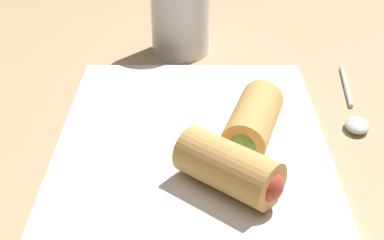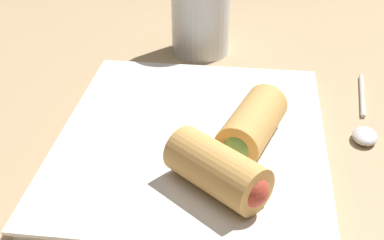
{
  "view_description": "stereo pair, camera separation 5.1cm",
  "coord_description": "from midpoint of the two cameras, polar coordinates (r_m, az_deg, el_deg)",
  "views": [
    {
      "loc": [
        -45.44,
        1.78,
        32.41
      ],
      "look_at": [
        -2.37,
        2.02,
        5.16
      ],
      "focal_mm": 50.0,
      "sensor_mm": 36.0,
      "label": 1
    },
    {
      "loc": [
        -45.11,
        -3.28,
        32.41
      ],
      "look_at": [
        -2.37,
        2.02,
        5.16
      ],
      "focal_mm": 50.0,
      "sensor_mm": 36.0,
      "label": 2
    }
  ],
  "objects": [
    {
      "name": "roll_front_right",
      "position": [
        0.44,
        6.42,
        -5.6
      ],
      "size": [
        8.7,
        9.39,
        4.16
      ],
      "color": "#DBA356",
      "rests_on": "serving_plate"
    },
    {
      "name": "spoon",
      "position": [
        0.58,
        20.29,
        -0.71
      ],
      "size": [
        15.51,
        3.26,
        1.11
      ],
      "color": "silver",
      "rests_on": "table_surface"
    },
    {
      "name": "drinking_glass",
      "position": [
        0.7,
        3.08,
        11.69
      ],
      "size": [
        7.6,
        7.6,
        11.71
      ],
      "color": "silver",
      "rests_on": "table_surface"
    },
    {
      "name": "serving_plate",
      "position": [
        0.52,
        2.78,
        -2.32
      ],
      "size": [
        30.06,
        25.54,
        1.5
      ],
      "color": "white",
      "rests_on": "table_surface"
    },
    {
      "name": "roll_front_left",
      "position": [
        0.5,
        9.22,
        -0.79
      ],
      "size": [
        9.68,
        6.62,
        4.16
      ],
      "color": "#DBA356",
      "rests_on": "serving_plate"
    },
    {
      "name": "table_surface",
      "position": [
        0.55,
        5.02,
        -2.57
      ],
      "size": [
        180.0,
        140.0,
        2.0
      ],
      "color": "tan",
      "rests_on": "ground"
    }
  ]
}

